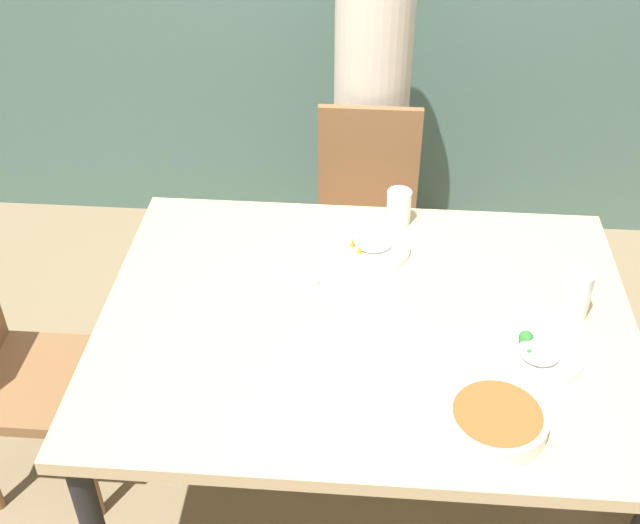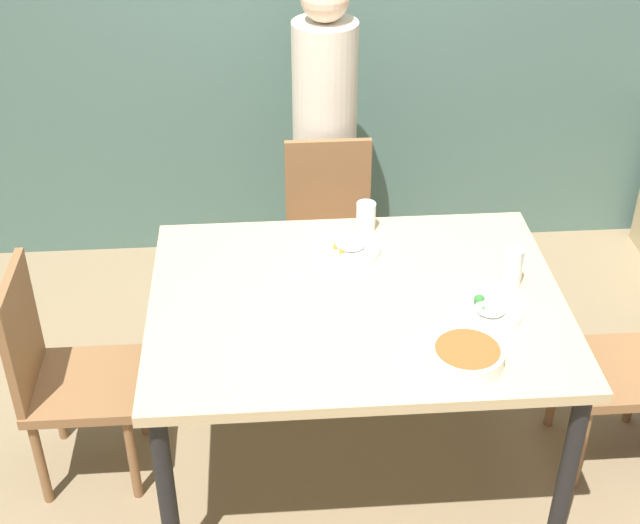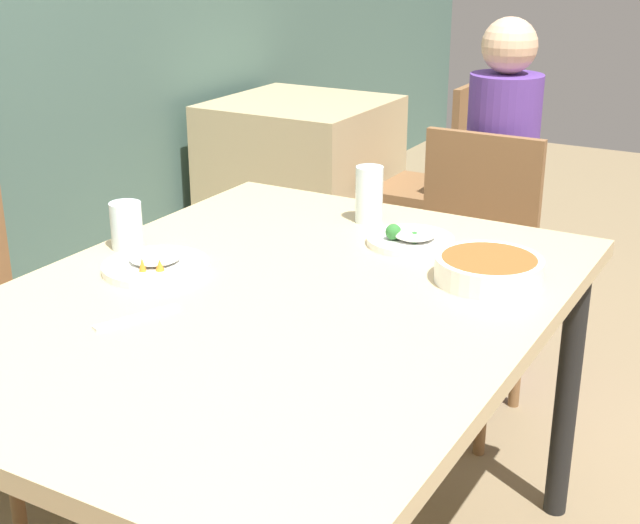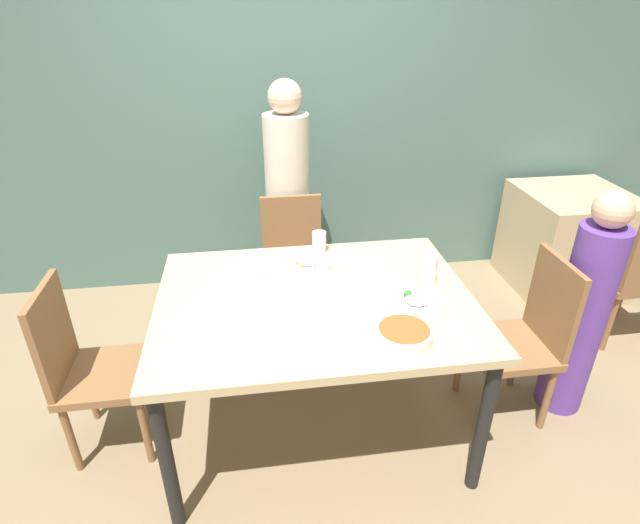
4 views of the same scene
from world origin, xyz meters
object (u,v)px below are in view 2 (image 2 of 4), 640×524
(bowl_curry, at_px, (467,355))
(glass_water_tall, at_px, (366,216))
(person_adult, at_px, (325,153))
(plate_rice_adult, at_px, (348,248))
(chair_adult_spot, at_px, (330,237))

(bowl_curry, bearing_deg, glass_water_tall, 105.28)
(person_adult, distance_m, plate_rice_adult, 0.89)
(glass_water_tall, bearing_deg, chair_adult_spot, 103.64)
(chair_adult_spot, bearing_deg, glass_water_tall, -76.36)
(person_adult, bearing_deg, bowl_curry, -78.15)
(chair_adult_spot, bearing_deg, plate_rice_adult, -88.14)
(plate_rice_adult, bearing_deg, chair_adult_spot, 91.86)
(bowl_curry, relative_size, glass_water_tall, 2.06)
(chair_adult_spot, xyz_separation_m, person_adult, (0.00, 0.31, 0.26))
(chair_adult_spot, height_order, person_adult, person_adult)
(chair_adult_spot, height_order, glass_water_tall, chair_adult_spot)
(chair_adult_spot, relative_size, plate_rice_adult, 3.75)
(chair_adult_spot, distance_m, bowl_curry, 1.33)
(person_adult, relative_size, glass_water_tall, 13.76)
(bowl_curry, xyz_separation_m, plate_rice_adult, (-0.31, 0.67, -0.02))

